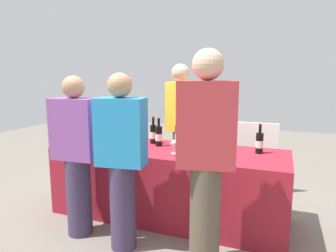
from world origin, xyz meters
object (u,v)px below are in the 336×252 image
at_px(wine_glass_3, 217,147).
at_px(guest_0, 77,153).
at_px(wine_bottle_2, 159,136).
at_px(menu_board, 256,157).
at_px(wine_bottle_0, 94,131).
at_px(wine_glass_4, 227,148).
at_px(wine_bottle_5, 259,143).
at_px(guest_1, 122,158).
at_px(wine_glass_0, 87,139).
at_px(wine_bottle_1, 153,134).
at_px(guest_2, 206,156).
at_px(ice_bucket, 109,133).
at_px(wine_glass_1, 126,140).
at_px(wine_glass_2, 174,144).
at_px(wine_bottle_3, 178,135).
at_px(server_pouring, 180,123).
at_px(wine_bottle_4, 190,137).

bearing_deg(wine_glass_3, guest_0, -155.09).
distance_m(wine_bottle_2, menu_board, 1.46).
height_order(wine_bottle_0, wine_glass_4, wine_bottle_0).
height_order(wine_bottle_5, guest_1, guest_1).
bearing_deg(wine_glass_3, menu_board, 75.94).
bearing_deg(guest_0, wine_bottle_2, 51.98).
xyz_separation_m(wine_glass_0, guest_1, (0.73, -0.52, -0.01)).
relative_size(wine_bottle_2, menu_board, 0.34).
relative_size(wine_bottle_1, wine_glass_3, 2.55).
height_order(wine_glass_0, guest_1, guest_1).
xyz_separation_m(wine_bottle_1, guest_2, (0.86, -0.98, 0.07)).
bearing_deg(guest_1, wine_bottle_1, 88.11).
bearing_deg(ice_bucket, guest_1, -52.85).
distance_m(wine_glass_4, guest_2, 0.66).
height_order(wine_glass_1, wine_glass_2, wine_glass_2).
height_order(wine_glass_0, menu_board, menu_board).
distance_m(wine_glass_1, wine_glass_3, 0.98).
bearing_deg(wine_bottle_5, wine_glass_1, -167.54).
xyz_separation_m(wine_bottle_3, server_pouring, (-0.14, 0.49, 0.06)).
xyz_separation_m(wine_bottle_1, wine_bottle_3, (0.31, -0.01, 0.00)).
relative_size(wine_glass_3, wine_glass_4, 0.90).
distance_m(wine_bottle_2, wine_bottle_5, 1.08).
distance_m(wine_glass_3, guest_0, 1.36).
distance_m(wine_glass_2, wine_glass_3, 0.43).
xyz_separation_m(server_pouring, guest_0, (-0.59, -1.34, -0.12)).
bearing_deg(guest_2, menu_board, 71.57).
bearing_deg(wine_bottle_0, menu_board, 27.85).
height_order(wine_bottle_5, wine_glass_4, wine_bottle_5).
xyz_separation_m(wine_glass_3, guest_1, (-0.70, -0.64, -0.01)).
bearing_deg(guest_2, wine_bottle_0, 139.82).
bearing_deg(wine_glass_1, wine_glass_2, -2.36).
height_order(wine_bottle_3, guest_0, guest_0).
xyz_separation_m(wine_bottle_1, wine_bottle_4, (0.45, -0.02, 0.00)).
bearing_deg(wine_glass_4, wine_glass_2, -176.75).
height_order(wine_bottle_2, wine_bottle_3, wine_bottle_3).
bearing_deg(server_pouring, wine_glass_4, 139.13).
bearing_deg(wine_bottle_0, wine_bottle_1, 6.28).
xyz_separation_m(wine_bottle_0, wine_bottle_4, (1.20, 0.06, -0.00)).
height_order(wine_glass_3, wine_glass_4, wine_glass_4).
distance_m(wine_bottle_3, guest_1, 0.94).
distance_m(wine_bottle_5, guest_1, 1.41).
xyz_separation_m(wine_bottle_1, wine_glass_1, (-0.17, -0.33, -0.02)).
distance_m(wine_glass_3, server_pouring, 1.01).
relative_size(wine_glass_2, ice_bucket, 0.66).
bearing_deg(wine_bottle_1, wine_bottle_3, -1.18).
bearing_deg(wine_bottle_4, wine_bottle_2, -167.88).
bearing_deg(guest_2, guest_1, 164.65).
xyz_separation_m(ice_bucket, menu_board, (1.70, 0.90, -0.38)).
xyz_separation_m(wine_glass_1, wine_glass_4, (1.09, 0.01, 0.01)).
bearing_deg(wine_bottle_2, wine_glass_3, -15.48).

